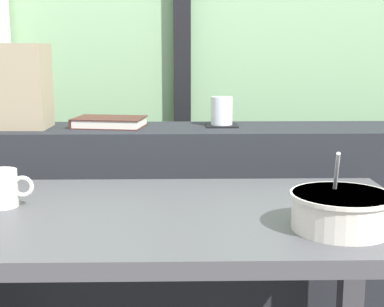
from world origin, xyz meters
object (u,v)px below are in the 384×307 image
object	(u,v)px
coaster_square	(222,125)
ceramic_mug	(2,188)
breakfast_table	(154,259)
closed_book	(109,122)
juice_glass	(222,112)
soup_bowl	(341,212)

from	to	relation	value
coaster_square	ceramic_mug	distance (m)	0.76
breakfast_table	closed_book	distance (m)	0.64
breakfast_table	coaster_square	size ratio (longest dim) A/B	11.68
breakfast_table	closed_book	xyz separation A→B (m)	(-0.17, 0.56, 0.24)
closed_book	coaster_square	bearing A→B (deg)	1.27
juice_glass	soup_bowl	xyz separation A→B (m)	(0.18, -0.71, -0.12)
juice_glass	coaster_square	bearing A→B (deg)	180.00
juice_glass	closed_book	distance (m)	0.36
soup_bowl	juice_glass	bearing A→B (deg)	104.48
breakfast_table	coaster_square	bearing A→B (deg)	71.41
coaster_square	closed_book	world-z (taller)	closed_book
juice_glass	ceramic_mug	distance (m)	0.77
breakfast_table	ceramic_mug	distance (m)	0.38
juice_glass	closed_book	xyz separation A→B (m)	(-0.36, -0.01, -0.03)
coaster_square	closed_book	xyz separation A→B (m)	(-0.36, -0.01, 0.01)
breakfast_table	soup_bowl	bearing A→B (deg)	-20.64
soup_bowl	closed_book	bearing A→B (deg)	127.55
juice_glass	soup_bowl	size ratio (longest dim) A/B	0.44
coaster_square	juice_glass	distance (m)	0.04
juice_glass	ceramic_mug	bearing A→B (deg)	-135.00
coaster_square	breakfast_table	bearing A→B (deg)	-108.59
juice_glass	ceramic_mug	world-z (taller)	juice_glass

